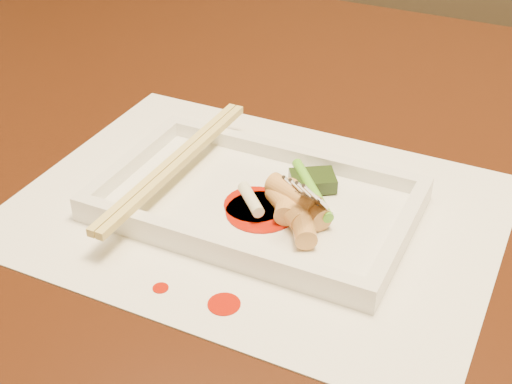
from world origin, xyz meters
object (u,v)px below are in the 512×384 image
at_px(plate_base, 256,206).
at_px(chopstick_a, 171,162).
at_px(fork, 348,133).
at_px(placemat, 256,210).
at_px(table, 238,235).

relative_size(plate_base, chopstick_a, 1.13).
distance_m(chopstick_a, fork, 0.16).
height_order(placemat, chopstick_a, chopstick_a).
distance_m(table, placemat, 0.14).
xyz_separation_m(placemat, fork, (0.07, 0.02, 0.08)).
xyz_separation_m(table, chopstick_a, (-0.02, -0.08, 0.13)).
distance_m(placemat, chopstick_a, 0.09).
relative_size(plate_base, fork, 1.86).
height_order(plate_base, chopstick_a, chopstick_a).
xyz_separation_m(table, placemat, (0.06, -0.08, 0.10)).
distance_m(table, fork, 0.23).
xyz_separation_m(plate_base, fork, (0.07, 0.02, 0.08)).
height_order(placemat, fork, fork).
distance_m(plate_base, chopstick_a, 0.08).
bearing_deg(plate_base, fork, 14.42).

